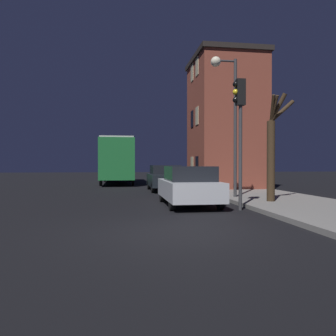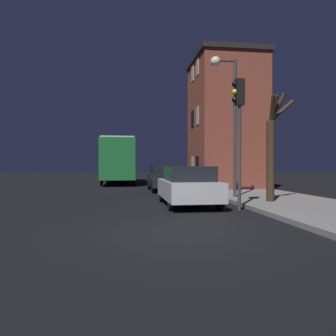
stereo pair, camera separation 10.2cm
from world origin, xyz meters
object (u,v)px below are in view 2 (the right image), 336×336
traffic_light (239,117)px  car_mid_lane (165,178)px  bus (118,158)px  streetlamp (227,99)px  bare_tree (272,148)px  car_near_lane (188,186)px

traffic_light → car_mid_lane: (-1.45, 8.59, -2.44)m
bus → car_mid_lane: bearing=-71.1°
streetlamp → bare_tree: 3.20m
bare_tree → bus: bearing=111.4°
streetlamp → car_near_lane: 4.56m
traffic_light → bare_tree: size_ratio=1.08×
streetlamp → traffic_light: 3.44m
car_mid_lane → bare_tree: bearing=-66.0°
streetlamp → bus: 14.91m
streetlamp → car_mid_lane: streetlamp is taller
traffic_light → car_near_lane: bearing=134.2°
bus → car_near_lane: size_ratio=2.36×
bus → car_mid_lane: bus is taller
streetlamp → traffic_light: bearing=-100.8°
streetlamp → bus: (-4.94, 13.87, -2.34)m
bus → car_near_lane: bearing=-79.5°
bare_tree → car_mid_lane: (-3.27, 7.34, -1.41)m
streetlamp → traffic_light: size_ratio=1.37×
streetlamp → car_near_lane: bearing=-141.8°
bare_tree → car_mid_lane: bearing=114.0°
traffic_light → bare_tree: 2.44m
traffic_light → bus: 17.60m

